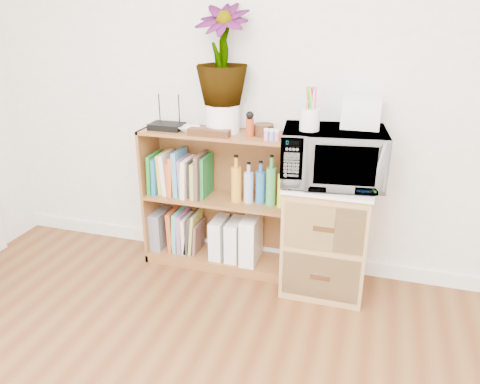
% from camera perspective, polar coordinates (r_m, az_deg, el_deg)
% --- Properties ---
extents(skirting_board, '(4.00, 0.02, 0.10)m').
position_cam_1_polar(skirting_board, '(3.38, 3.84, -7.53)').
color(skirting_board, white).
rests_on(skirting_board, ground).
extents(bookshelf, '(1.00, 0.30, 0.95)m').
position_cam_1_polar(bookshelf, '(3.16, -2.75, -1.08)').
color(bookshelf, brown).
rests_on(bookshelf, ground).
extents(wicker_unit, '(0.50, 0.45, 0.70)m').
position_cam_1_polar(wicker_unit, '(2.99, 10.52, -5.43)').
color(wicker_unit, '#9E7542').
rests_on(wicker_unit, ground).
extents(microwave, '(0.63, 0.47, 0.32)m').
position_cam_1_polar(microwave, '(2.78, 11.24, 4.27)').
color(microwave, silver).
rests_on(microwave, wicker_unit).
extents(pen_cup, '(0.11, 0.11, 0.12)m').
position_cam_1_polar(pen_cup, '(2.68, 8.49, 8.74)').
color(pen_cup, white).
rests_on(pen_cup, microwave).
extents(small_appliance, '(0.21, 0.18, 0.17)m').
position_cam_1_polar(small_appliance, '(2.80, 14.59, 9.34)').
color(small_appliance, white).
rests_on(small_appliance, microwave).
extents(router, '(0.21, 0.15, 0.04)m').
position_cam_1_polar(router, '(3.11, -8.92, 7.93)').
color(router, black).
rests_on(router, bookshelf).
extents(white_bowl, '(0.13, 0.13, 0.03)m').
position_cam_1_polar(white_bowl, '(3.03, -6.20, 7.66)').
color(white_bowl, silver).
rests_on(white_bowl, bookshelf).
extents(plant_pot, '(0.21, 0.21, 0.18)m').
position_cam_1_polar(plant_pot, '(2.99, -2.10, 9.01)').
color(plant_pot, white).
rests_on(plant_pot, bookshelf).
extents(potted_plant, '(0.33, 0.33, 0.59)m').
position_cam_1_polar(potted_plant, '(2.93, -2.21, 16.34)').
color(potted_plant, '#34692A').
rests_on(potted_plant, plant_pot).
extents(trinket_box, '(0.27, 0.07, 0.04)m').
position_cam_1_polar(trinket_box, '(2.91, -3.81, 7.25)').
color(trinket_box, '#351C0E').
rests_on(trinket_box, bookshelf).
extents(kokeshi_doll, '(0.05, 0.05, 0.11)m').
position_cam_1_polar(kokeshi_doll, '(2.88, 1.20, 7.85)').
color(kokeshi_doll, '#A13113').
rests_on(kokeshi_doll, bookshelf).
extents(wooden_bowl, '(0.12, 0.12, 0.07)m').
position_cam_1_polar(wooden_bowl, '(2.92, 2.90, 7.58)').
color(wooden_bowl, '#3A1B0F').
rests_on(wooden_bowl, bookshelf).
extents(paint_jars, '(0.11, 0.04, 0.06)m').
position_cam_1_polar(paint_jars, '(2.81, 3.88, 6.85)').
color(paint_jars, '#CB707F').
rests_on(paint_jars, bookshelf).
extents(file_box, '(0.08, 0.21, 0.27)m').
position_cam_1_polar(file_box, '(3.43, -9.65, -4.40)').
color(file_box, slate).
rests_on(file_box, bookshelf).
extents(magazine_holder_left, '(0.09, 0.22, 0.27)m').
position_cam_1_polar(magazine_holder_left, '(3.26, -2.54, -5.51)').
color(magazine_holder_left, white).
rests_on(magazine_holder_left, bookshelf).
extents(magazine_holder_mid, '(0.09, 0.22, 0.28)m').
position_cam_1_polar(magazine_holder_mid, '(3.23, -0.64, -5.77)').
color(magazine_holder_mid, white).
rests_on(magazine_holder_mid, bookshelf).
extents(magazine_holder_right, '(0.10, 0.26, 0.32)m').
position_cam_1_polar(magazine_holder_right, '(3.18, 1.38, -5.68)').
color(magazine_holder_right, white).
rests_on(magazine_holder_right, bookshelf).
extents(cookbooks, '(0.40, 0.20, 0.31)m').
position_cam_1_polar(cookbooks, '(3.19, -7.25, 2.13)').
color(cookbooks, '#1F7525').
rests_on(cookbooks, bookshelf).
extents(liquor_bottles, '(0.45, 0.07, 0.32)m').
position_cam_1_polar(liquor_bottles, '(3.00, 3.34, 1.24)').
color(liquor_bottles, orange).
rests_on(liquor_bottles, bookshelf).
extents(lower_books, '(0.23, 0.19, 0.30)m').
position_cam_1_polar(lower_books, '(3.35, -6.67, -4.77)').
color(lower_books, '#B94A20').
rests_on(lower_books, bookshelf).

